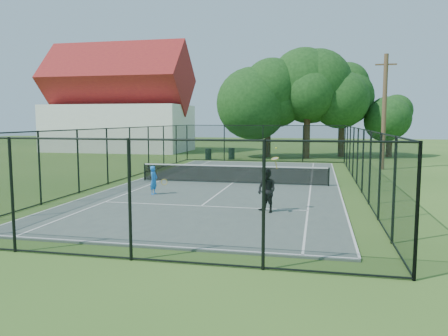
% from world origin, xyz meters
% --- Properties ---
extents(ground, '(120.00, 120.00, 0.00)m').
position_xyz_m(ground, '(0.00, 0.00, 0.00)').
color(ground, '#345A1F').
extents(tennis_court, '(11.00, 24.00, 0.06)m').
position_xyz_m(tennis_court, '(0.00, 0.00, 0.03)').
color(tennis_court, '#4C5A55').
rests_on(tennis_court, ground).
extents(tennis_net, '(10.08, 0.08, 0.95)m').
position_xyz_m(tennis_net, '(0.00, 0.00, 0.58)').
color(tennis_net, black).
rests_on(tennis_net, tennis_court).
extents(fence, '(13.10, 26.10, 3.00)m').
position_xyz_m(fence, '(0.00, 0.00, 1.50)').
color(fence, black).
rests_on(fence, ground).
extents(tree_near_left, '(6.48, 6.48, 8.45)m').
position_xyz_m(tree_near_left, '(-0.14, 17.67, 5.20)').
color(tree_near_left, '#332114').
rests_on(tree_near_left, ground).
extents(tree_near_mid, '(6.32, 6.32, 8.27)m').
position_xyz_m(tree_near_mid, '(3.44, 16.66, 5.09)').
color(tree_near_mid, '#332114').
rests_on(tree_near_mid, ground).
extents(tree_near_right, '(6.27, 6.27, 8.65)m').
position_xyz_m(tree_near_right, '(6.52, 19.18, 5.50)').
color(tree_near_right, '#332114').
rests_on(tree_near_right, ground).
extents(tree_far_right, '(3.92, 3.92, 5.19)m').
position_xyz_m(tree_far_right, '(10.85, 19.88, 3.20)').
color(tree_far_right, '#332114').
rests_on(tree_far_right, ground).
extents(building, '(15.30, 8.15, 11.87)m').
position_xyz_m(building, '(-17.00, 22.00, 4.93)').
color(building, silver).
rests_on(building, ground).
extents(trash_bin_left, '(0.58, 0.58, 0.94)m').
position_xyz_m(trash_bin_left, '(-4.83, 13.78, 0.48)').
color(trash_bin_left, black).
rests_on(trash_bin_left, ground).
extents(trash_bin_right, '(0.58, 0.58, 1.00)m').
position_xyz_m(trash_bin_right, '(-2.90, 14.36, 0.51)').
color(trash_bin_right, black).
rests_on(trash_bin_right, ground).
extents(utility_pole, '(1.40, 0.30, 7.85)m').
position_xyz_m(utility_pole, '(8.80, 9.00, 3.99)').
color(utility_pole, '#4C3823').
rests_on(utility_pole, ground).
extents(player_blue, '(0.76, 0.50, 1.29)m').
position_xyz_m(player_blue, '(-2.82, -4.20, 0.70)').
color(player_blue, '#1C7DEE').
rests_on(player_blue, tennis_court).
extents(player_black, '(0.99, 0.97, 2.37)m').
position_xyz_m(player_black, '(2.63, -6.98, 0.87)').
color(player_black, black).
rests_on(player_black, tennis_court).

